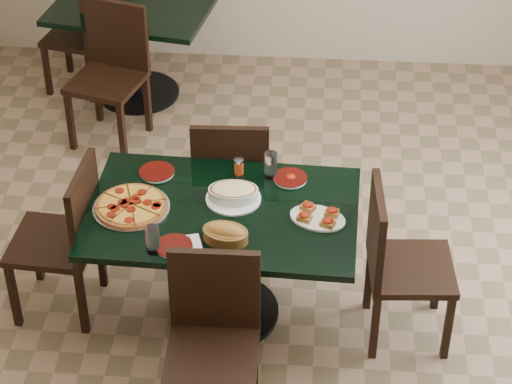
# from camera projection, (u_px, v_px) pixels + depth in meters

# --- Properties ---
(floor) EXTENTS (5.50, 5.50, 0.00)m
(floor) POSITION_uv_depth(u_px,v_px,m) (269.00, 287.00, 5.89)
(floor) COLOR #84644C
(floor) RESTS_ON ground
(main_table) EXTENTS (1.46, 0.97, 0.75)m
(main_table) POSITION_uv_depth(u_px,v_px,m) (223.00, 236.00, 5.37)
(main_table) COLOR black
(main_table) RESTS_ON floor
(back_table) EXTENTS (1.24, 0.99, 0.75)m
(back_table) POSITION_uv_depth(u_px,v_px,m) (134.00, 33.00, 7.30)
(back_table) COLOR black
(back_table) RESTS_ON floor
(chair_far) EXTENTS (0.46, 0.46, 0.95)m
(chair_far) POSITION_uv_depth(u_px,v_px,m) (232.00, 176.00, 5.87)
(chair_far) COLOR black
(chair_far) RESTS_ON floor
(chair_near) EXTENTS (0.45, 0.45, 0.95)m
(chair_near) POSITION_uv_depth(u_px,v_px,m) (213.00, 332.00, 4.84)
(chair_near) COLOR black
(chair_near) RESTS_ON floor
(chair_right) EXTENTS (0.48, 0.48, 0.96)m
(chair_right) POSITION_uv_depth(u_px,v_px,m) (396.00, 257.00, 5.27)
(chair_right) COLOR black
(chair_right) RESTS_ON floor
(chair_left) EXTENTS (0.48, 0.48, 0.96)m
(chair_left) POSITION_uv_depth(u_px,v_px,m) (67.00, 233.00, 5.43)
(chair_left) COLOR black
(chair_left) RESTS_ON floor
(back_chair_near) EXTENTS (0.57, 0.57, 0.98)m
(back_chair_near) POSITION_uv_depth(u_px,v_px,m) (112.00, 65.00, 6.87)
(back_chair_near) COLOR black
(back_chair_near) RESTS_ON floor
(back_chair_left) EXTENTS (0.50, 0.50, 0.89)m
(back_chair_left) POSITION_uv_depth(u_px,v_px,m) (85.00, 30.00, 7.40)
(back_chair_left) COLOR black
(back_chair_left) RESTS_ON floor
(pepperoni_pizza) EXTENTS (0.41, 0.41, 0.04)m
(pepperoni_pizza) POSITION_uv_depth(u_px,v_px,m) (131.00, 206.00, 5.26)
(pepperoni_pizza) COLOR silver
(pepperoni_pizza) RESTS_ON main_table
(lasagna_casserole) EXTENTS (0.30, 0.30, 0.09)m
(lasagna_casserole) POSITION_uv_depth(u_px,v_px,m) (233.00, 193.00, 5.30)
(lasagna_casserole) COLOR silver
(lasagna_casserole) RESTS_ON main_table
(bread_basket) EXTENTS (0.27, 0.21, 0.10)m
(bread_basket) POSITION_uv_depth(u_px,v_px,m) (225.00, 233.00, 5.04)
(bread_basket) COLOR brown
(bread_basket) RESTS_ON main_table
(bruschetta_platter) EXTENTS (0.35, 0.29, 0.05)m
(bruschetta_platter) POSITION_uv_depth(u_px,v_px,m) (318.00, 216.00, 5.18)
(bruschetta_platter) COLOR silver
(bruschetta_platter) RESTS_ON main_table
(side_plate_near) EXTENTS (0.19, 0.19, 0.02)m
(side_plate_near) POSITION_uv_depth(u_px,v_px,m) (174.00, 246.00, 5.01)
(side_plate_near) COLOR silver
(side_plate_near) RESTS_ON main_table
(side_plate_far_r) EXTENTS (0.19, 0.19, 0.03)m
(side_plate_far_r) POSITION_uv_depth(u_px,v_px,m) (290.00, 178.00, 5.47)
(side_plate_far_r) COLOR silver
(side_plate_far_r) RESTS_ON main_table
(side_plate_far_l) EXTENTS (0.20, 0.20, 0.02)m
(side_plate_far_l) POSITION_uv_depth(u_px,v_px,m) (157.00, 172.00, 5.52)
(side_plate_far_l) COLOR silver
(side_plate_far_l) RESTS_ON main_table
(napkin_setting) EXTENTS (0.18, 0.18, 0.01)m
(napkin_setting) POSITION_uv_depth(u_px,v_px,m) (187.00, 244.00, 5.03)
(napkin_setting) COLOR white
(napkin_setting) RESTS_ON main_table
(water_glass_a) EXTENTS (0.07, 0.07, 0.16)m
(water_glass_a) POSITION_uv_depth(u_px,v_px,m) (271.00, 165.00, 5.45)
(water_glass_a) COLOR white
(water_glass_a) RESTS_ON main_table
(water_glass_b) EXTENTS (0.07, 0.07, 0.15)m
(water_glass_b) POSITION_uv_depth(u_px,v_px,m) (153.00, 240.00, 4.95)
(water_glass_b) COLOR white
(water_glass_b) RESTS_ON main_table
(pepper_shaker) EXTENTS (0.05, 0.05, 0.09)m
(pepper_shaker) POSITION_uv_depth(u_px,v_px,m) (239.00, 166.00, 5.49)
(pepper_shaker) COLOR #AF3E12
(pepper_shaker) RESTS_ON main_table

